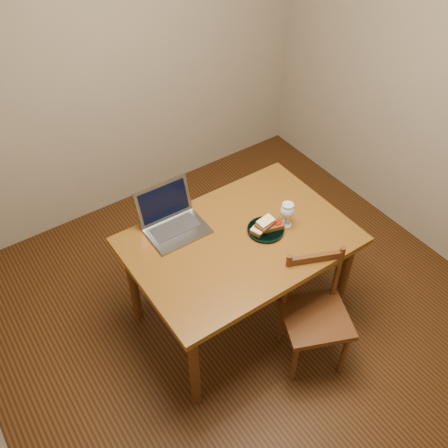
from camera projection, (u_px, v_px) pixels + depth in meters
floor at (243, 320)px, 3.42m from camera, size 3.20×3.20×0.02m
back_wall at (112, 51)px, 3.46m from camera, size 3.20×0.02×2.60m
table at (240, 248)px, 3.00m from camera, size 1.30×0.90×0.74m
chair at (316, 310)px, 2.92m from camera, size 0.50×0.49×0.41m
plate at (266, 230)px, 2.97m from camera, size 0.22×0.22×0.02m
sandwich_cheese at (260, 228)px, 2.94m from camera, size 0.13×0.10×0.04m
sandwich_tomato at (273, 225)px, 2.96m from camera, size 0.14×0.10×0.04m
sandwich_top at (266, 223)px, 2.94m from camera, size 0.13×0.10×0.04m
milk_glass at (287, 215)px, 2.96m from camera, size 0.09×0.09×0.16m
laptop at (171, 217)px, 2.97m from camera, size 0.35×0.32×0.25m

